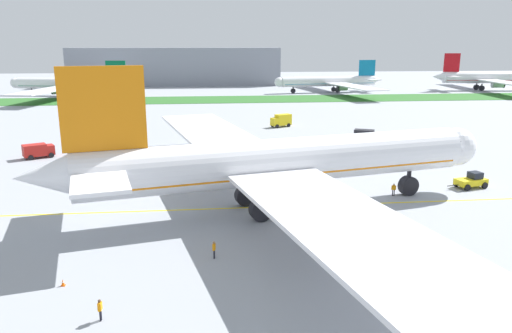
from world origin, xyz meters
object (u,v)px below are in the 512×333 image
at_px(ground_crew_wingwalker_port, 100,308).
at_px(ground_crew_wingwalker_starboard, 394,188).
at_px(pushback_tug, 472,181).
at_px(ground_crew_marshaller_front, 214,248).
at_px(parked_airliner_far_right, 485,78).
at_px(traffic_cone_near_nose, 63,283).
at_px(service_truck_fuel_bowser, 281,120).
at_px(service_truck_baggage_loader, 362,137).
at_px(parked_airliner_far_centre, 331,81).
at_px(airliner_foreground, 276,163).
at_px(parked_airliner_far_left, 74,84).
at_px(service_truck_catering_van, 38,150).

distance_m(ground_crew_wingwalker_port, ground_crew_wingwalker_starboard, 42.15).
distance_m(pushback_tug, ground_crew_marshaller_front, 41.39).
height_order(ground_crew_wingwalker_starboard, parked_airliner_far_right, parked_airliner_far_right).
distance_m(ground_crew_wingwalker_port, traffic_cone_near_nose, 7.15).
height_order(ground_crew_wingwalker_port, service_truck_fuel_bowser, service_truck_fuel_bowser).
distance_m(ground_crew_wingwalker_starboard, service_truck_baggage_loader, 33.19).
bearing_deg(ground_crew_wingwalker_port, traffic_cone_near_nose, 126.31).
distance_m(ground_crew_wingwalker_port, parked_airliner_far_centre, 179.90).
bearing_deg(airliner_foreground, ground_crew_wingwalker_port, -125.20).
bearing_deg(service_truck_fuel_bowser, airliner_foreground, -99.46).
bearing_deg(pushback_tug, airliner_foreground, -166.85).
distance_m(ground_crew_marshaller_front, traffic_cone_near_nose, 13.31).
xyz_separation_m(service_truck_baggage_loader, service_truck_fuel_bowser, (-12.28, 24.23, -0.07)).
bearing_deg(parked_airliner_far_left, service_truck_fuel_bowser, -49.97).
distance_m(ground_crew_wingwalker_starboard, parked_airliner_far_right, 173.89).
bearing_deg(ground_crew_wingwalker_starboard, ground_crew_marshaller_front, -144.64).
bearing_deg(parked_airliner_far_right, service_truck_baggage_loader, -129.22).
bearing_deg(pushback_tug, ground_crew_wingwalker_port, -146.61).
bearing_deg(traffic_cone_near_nose, ground_crew_wingwalker_port, -53.69).
relative_size(service_truck_baggage_loader, parked_airliner_far_left, 0.07).
bearing_deg(parked_airliner_far_centre, traffic_cone_near_nose, -111.53).
distance_m(parked_airliner_far_left, parked_airliner_far_centre, 103.50).
bearing_deg(parked_airliner_far_right, airliner_foreground, -127.44).
bearing_deg(parked_airliner_far_right, ground_crew_wingwalker_starboard, -123.97).
distance_m(airliner_foreground, service_truck_catering_van, 49.81).
distance_m(airliner_foreground, parked_airliner_far_right, 186.68).
distance_m(service_truck_catering_van, parked_airliner_far_left, 113.32).
height_order(pushback_tug, service_truck_catering_van, service_truck_catering_van).
height_order(ground_crew_wingwalker_port, ground_crew_marshaller_front, ground_crew_marshaller_front).
distance_m(airliner_foreground, service_truck_baggage_loader, 43.19).
bearing_deg(parked_airliner_far_right, ground_crew_marshaller_front, -126.92).
bearing_deg(service_truck_fuel_bowser, parked_airliner_far_left, 130.03).
bearing_deg(airliner_foreground, traffic_cone_near_nose, -139.91).
distance_m(ground_crew_marshaller_front, parked_airliner_far_centre, 167.89).
relative_size(ground_crew_wingwalker_port, parked_airliner_far_right, 0.02).
relative_size(traffic_cone_near_nose, parked_airliner_far_right, 0.01).
bearing_deg(service_truck_catering_van, parked_airliner_far_right, 37.50).
bearing_deg(parked_airliner_far_left, ground_crew_marshaller_front, -71.78).
bearing_deg(pushback_tug, ground_crew_wingwalker_starboard, -167.82).
relative_size(ground_crew_marshaller_front, ground_crew_wingwalker_starboard, 1.01).
height_order(service_truck_fuel_bowser, parked_airliner_far_right, parked_airliner_far_right).
bearing_deg(airliner_foreground, service_truck_fuel_bowser, 80.54).
height_order(ground_crew_marshaller_front, service_truck_catering_van, service_truck_catering_van).
relative_size(pushback_tug, service_truck_catering_van, 1.11).
bearing_deg(parked_airliner_far_centre, service_truck_baggage_loader, -101.24).
xyz_separation_m(ground_crew_wingwalker_port, traffic_cone_near_nose, (-4.21, 5.73, -0.74)).
height_order(ground_crew_wingwalker_port, service_truck_catering_van, service_truck_catering_van).
xyz_separation_m(airliner_foreground, parked_airliner_far_centre, (44.27, 146.60, -1.45)).
height_order(traffic_cone_near_nose, parked_airliner_far_left, parked_airliner_far_left).
xyz_separation_m(ground_crew_wingwalker_starboard, parked_airliner_far_right, (97.12, 144.18, 4.34)).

